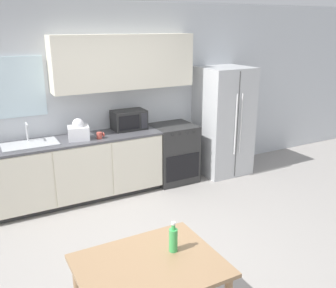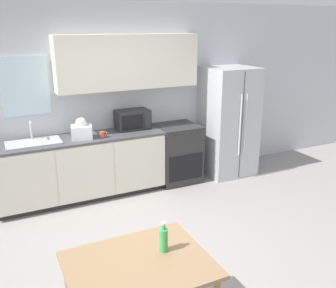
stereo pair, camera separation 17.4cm
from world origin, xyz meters
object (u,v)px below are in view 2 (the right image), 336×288
Objects in this scene: refrigerator at (228,122)px; coffee_mug at (103,135)px; dining_table at (139,277)px; microwave at (133,119)px; drink_bottle at (164,239)px; oven_range at (177,153)px.

refrigerator is 2.12m from coffee_mug.
microwave is at bearing 69.87° from dining_table.
drink_bottle reaches higher than coffee_mug.
drink_bottle is at bearing -132.17° from refrigerator.
microwave is 2.99m from drink_bottle.
coffee_mug reaches higher than oven_range.
dining_table is at bearing -101.33° from coffee_mug.
coffee_mug is at bearing -178.08° from refrigerator.
drink_bottle reaches higher than oven_range.
refrigerator is at bearing 47.83° from drink_bottle.
oven_range is at bearing 176.46° from refrigerator.
oven_range is 0.52× the size of refrigerator.
refrigerator reaches higher than dining_table.
microwave reaches higher than oven_range.
oven_range is 3.74× the size of drink_bottle.
drink_bottle is at bearing 15.17° from dining_table.
oven_range is 3.31m from dining_table.
oven_range reaches higher than dining_table.
coffee_mug is 0.10× the size of dining_table.
refrigerator reaches higher than coffee_mug.
microwave reaches higher than dining_table.
microwave is 2.02× the size of drink_bottle.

